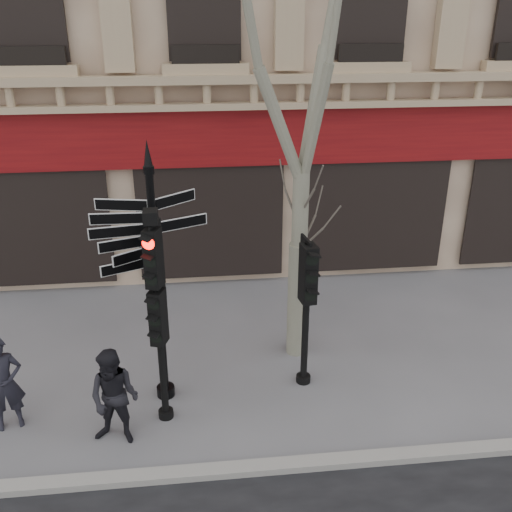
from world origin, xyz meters
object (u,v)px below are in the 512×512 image
at_px(pedestrian_b, 115,398).
at_px(pedestrian_a, 4,384).
at_px(traffic_signal_secondary, 307,289).
at_px(plane_tree, 307,8).
at_px(fingerpost, 154,235).
at_px(traffic_signal_main, 157,294).

bearing_deg(pedestrian_b, pedestrian_a, 178.68).
xyz_separation_m(traffic_signal_secondary, pedestrian_a, (-4.92, -0.64, -1.07)).
relative_size(plane_tree, pedestrian_a, 5.40).
xyz_separation_m(plane_tree, pedestrian_b, (-3.19, -2.17, -5.41)).
relative_size(traffic_signal_secondary, pedestrian_a, 1.65).
height_order(traffic_signal_secondary, pedestrian_b, traffic_signal_secondary).
bearing_deg(pedestrian_a, traffic_signal_secondary, -10.54).
bearing_deg(fingerpost, pedestrian_b, -136.69).
height_order(traffic_signal_main, plane_tree, plane_tree).
distance_m(traffic_signal_secondary, pedestrian_b, 3.54).
bearing_deg(plane_tree, traffic_signal_secondary, -92.02).
height_order(traffic_signal_secondary, pedestrian_a, traffic_signal_secondary).
bearing_deg(traffic_signal_secondary, pedestrian_b, -167.87).
height_order(fingerpost, pedestrian_b, fingerpost).
bearing_deg(plane_tree, fingerpost, -156.09).
bearing_deg(pedestrian_b, traffic_signal_secondary, 36.32).
height_order(fingerpost, traffic_signal_main, fingerpost).
bearing_deg(pedestrian_a, fingerpost, -6.00).
relative_size(pedestrian_a, pedestrian_b, 1.01).
height_order(fingerpost, traffic_signal_secondary, fingerpost).
bearing_deg(pedestrian_b, fingerpost, 72.80).
bearing_deg(traffic_signal_main, traffic_signal_secondary, 34.78).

